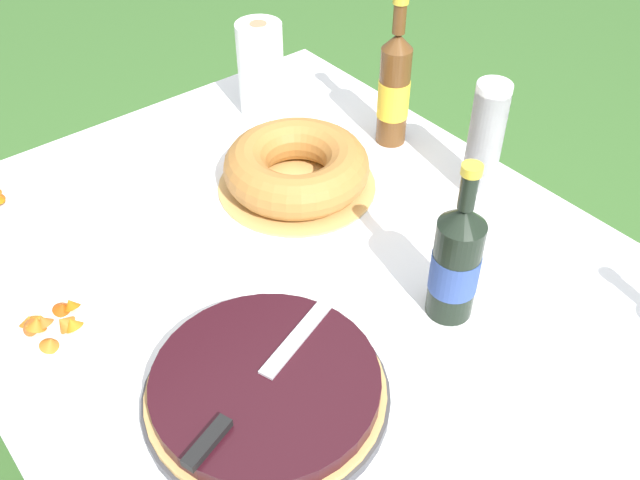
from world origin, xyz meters
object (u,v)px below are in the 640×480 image
Objects in this scene: cider_bottle_amber at (394,89)px; snack_plate_right at (50,330)px; cup_stack at (485,139)px; paper_towel_roll at (261,69)px; serving_knife at (254,388)px; berry_tart at (266,389)px; juice_bottle_red at (456,262)px; bundt_cake at (297,168)px.

cider_bottle_amber is 1.70× the size of snack_plate_right.
cup_stack is 1.10× the size of paper_towel_roll.
serving_knife is 1.03× the size of cider_bottle_amber.
cup_stack is (-0.16, 0.68, 0.10)m from berry_tart.
paper_towel_roll is (-0.37, 0.71, 0.10)m from snack_plate_right.
juice_bottle_red is (0.04, 0.37, 0.09)m from berry_tart.
cider_bottle_amber is 0.88m from snack_plate_right.
cider_bottle_amber is (-0.43, 0.69, 0.07)m from serving_knife.
serving_knife reaches higher than berry_tart.
serving_knife is at bearing -43.78° from bundt_cake.
cup_stack is at bearing 17.47° from paper_towel_roll.
serving_knife is at bearing -95.07° from juice_bottle_red.
cup_stack reaches higher than paper_towel_roll.
bundt_cake is 0.98× the size of cider_bottle_amber.
paper_towel_roll is at bearing -162.53° from cup_stack.
bundt_cake reaches higher than snack_plate_right.
snack_plate_right is at bearing -62.51° from paper_towel_roll.
snack_plate_right is at bearing -85.03° from cider_bottle_amber.
juice_bottle_red is at bearing -24.45° from serving_knife.
bundt_cake is at bearing -129.77° from cup_stack.
cup_stack is at bearing 50.23° from bundt_cake.
serving_knife is at bearing -76.11° from cup_stack.
paper_towel_roll is at bearing 144.87° from berry_tart.
paper_towel_roll is (-0.55, -0.17, -0.01)m from cup_stack.
juice_bottle_red is (0.46, -0.01, 0.07)m from bundt_cake.
berry_tart is at bearing -35.13° from paper_towel_roll.
berry_tart is at bearing -57.57° from cider_bottle_amber.
serving_knife is 1.15× the size of juice_bottle_red.
snack_plate_right is at bearing -123.96° from juice_bottle_red.
cider_bottle_amber is 0.34m from paper_towel_roll.
bundt_cake is 0.30m from cider_bottle_amber.
bundt_cake is at bearing -88.72° from cider_bottle_amber.
cup_stack is at bearing 103.66° from berry_tart.
cup_stack is 0.37m from juice_bottle_red.
serving_knife is (0.01, -0.03, 0.04)m from berry_tart.
paper_towel_roll is at bearing 169.78° from juice_bottle_red.
paper_towel_roll is (-0.73, 0.53, 0.05)m from serving_knife.
berry_tart is at bearing 31.49° from snack_plate_right.
cider_bottle_amber is at bearing -176.34° from cup_stack.
snack_plate_right is (-0.18, -0.89, -0.11)m from cup_stack.
juice_bottle_red is at bearing -1.43° from bundt_cake.
snack_plate_right is (-0.34, -0.21, -0.02)m from berry_tart.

